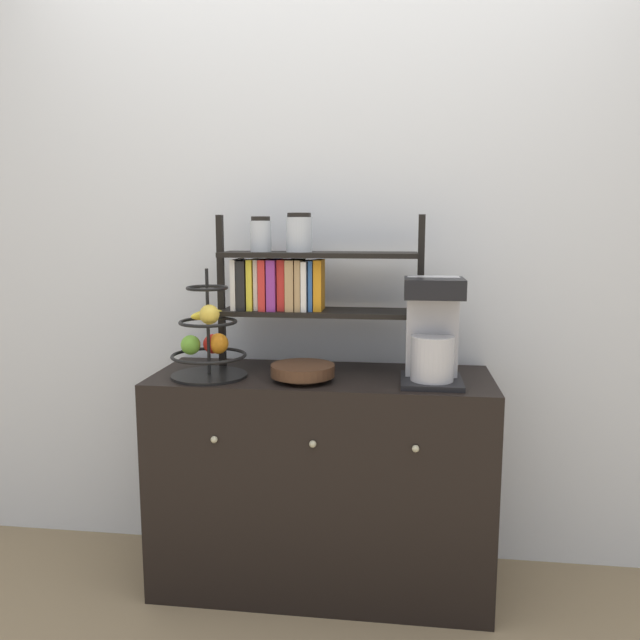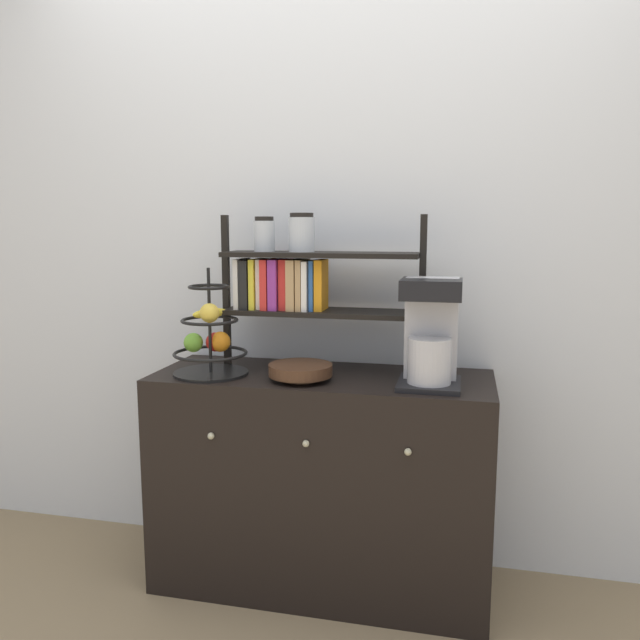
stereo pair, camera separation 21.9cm
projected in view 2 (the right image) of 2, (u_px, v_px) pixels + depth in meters
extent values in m
plane|color=#847051|center=(307.00, 617.00, 2.20)|extent=(12.00, 12.00, 0.00)
cube|color=silver|center=(337.00, 242.00, 2.50)|extent=(7.00, 0.05, 2.60)
cube|color=black|center=(322.00, 480.00, 2.36)|extent=(1.24, 0.47, 0.82)
sphere|color=#B2AD8C|center=(211.00, 436.00, 2.17)|extent=(0.02, 0.02, 0.02)
sphere|color=#B2AD8C|center=(306.00, 444.00, 2.09)|extent=(0.02, 0.02, 0.02)
sphere|color=#B2AD8C|center=(408.00, 452.00, 2.02)|extent=(0.02, 0.02, 0.02)
cube|color=black|center=(429.00, 384.00, 2.13)|extent=(0.21, 0.23, 0.02)
cube|color=#B7B7BC|center=(431.00, 328.00, 2.17)|extent=(0.18, 0.09, 0.35)
cylinder|color=#B7B7BC|center=(429.00, 360.00, 2.10)|extent=(0.15, 0.15, 0.16)
cube|color=black|center=(431.00, 289.00, 2.07)|extent=(0.20, 0.19, 0.07)
cylinder|color=black|center=(211.00, 373.00, 2.31)|extent=(0.28, 0.28, 0.01)
cylinder|color=black|center=(210.00, 320.00, 2.28)|extent=(0.01, 0.01, 0.38)
torus|color=black|center=(210.00, 353.00, 2.30)|extent=(0.27, 0.27, 0.01)
torus|color=black|center=(210.00, 320.00, 2.28)|extent=(0.21, 0.21, 0.01)
torus|color=black|center=(209.00, 287.00, 2.26)|extent=(0.15, 0.15, 0.01)
sphere|color=red|center=(215.00, 342.00, 2.33)|extent=(0.07, 0.07, 0.07)
sphere|color=#6BAD33|center=(193.00, 343.00, 2.31)|extent=(0.07, 0.07, 0.07)
sphere|color=orange|center=(220.00, 342.00, 2.32)|extent=(0.08, 0.08, 0.08)
ellipsoid|color=yellow|center=(210.00, 313.00, 2.31)|extent=(0.11, 0.15, 0.04)
sphere|color=gold|center=(209.00, 313.00, 2.22)|extent=(0.07, 0.07, 0.07)
cylinder|color=#422819|center=(300.00, 378.00, 2.22)|extent=(0.13, 0.13, 0.02)
cylinder|color=#422819|center=(300.00, 370.00, 2.22)|extent=(0.23, 0.23, 0.04)
cube|color=black|center=(226.00, 291.00, 2.42)|extent=(0.02, 0.02, 0.59)
cube|color=black|center=(422.00, 296.00, 2.25)|extent=(0.02, 0.02, 0.59)
cube|color=black|center=(321.00, 312.00, 2.35)|extent=(0.73, 0.20, 0.02)
cube|color=black|center=(321.00, 255.00, 2.31)|extent=(0.73, 0.20, 0.02)
cube|color=white|center=(242.00, 283.00, 2.40)|extent=(0.02, 0.15, 0.19)
cube|color=black|center=(249.00, 284.00, 2.39)|extent=(0.03, 0.16, 0.18)
cube|color=yellow|center=(257.00, 284.00, 2.39)|extent=(0.02, 0.15, 0.19)
cube|color=white|center=(263.00, 284.00, 2.38)|extent=(0.02, 0.13, 0.19)
cube|color=red|center=(269.00, 284.00, 2.38)|extent=(0.03, 0.16, 0.19)
cube|color=#8C338C|center=(278.00, 284.00, 2.37)|extent=(0.03, 0.16, 0.19)
cube|color=red|center=(286.00, 284.00, 2.36)|extent=(0.03, 0.13, 0.19)
cube|color=tan|center=(295.00, 284.00, 2.35)|extent=(0.03, 0.16, 0.19)
cube|color=tan|center=(303.00, 285.00, 2.35)|extent=(0.02, 0.15, 0.19)
cube|color=white|center=(309.00, 285.00, 2.34)|extent=(0.02, 0.16, 0.18)
cube|color=#2D599E|center=(315.00, 285.00, 2.34)|extent=(0.02, 0.13, 0.19)
cube|color=orange|center=(321.00, 285.00, 2.33)|extent=(0.03, 0.12, 0.19)
cylinder|color=silver|center=(264.00, 236.00, 2.35)|extent=(0.08, 0.08, 0.12)
cylinder|color=black|center=(264.00, 219.00, 2.34)|extent=(0.07, 0.07, 0.02)
cylinder|color=silver|center=(302.00, 235.00, 2.32)|extent=(0.10, 0.10, 0.13)
cylinder|color=black|center=(302.00, 215.00, 2.31)|extent=(0.09, 0.09, 0.02)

